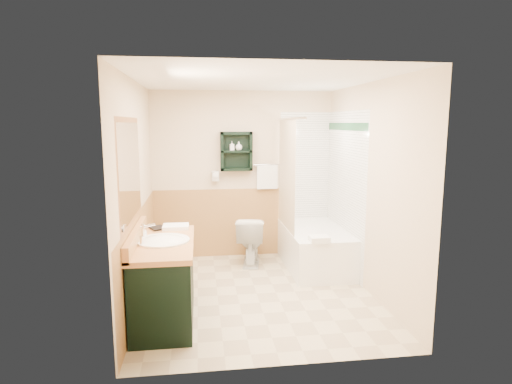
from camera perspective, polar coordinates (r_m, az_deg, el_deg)
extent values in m
plane|color=beige|center=(5.07, 0.08, -13.39)|extent=(3.00, 3.00, 0.00)
cube|color=beige|center=(6.23, -1.80, 2.31)|extent=(2.60, 0.04, 2.40)
cube|color=beige|center=(4.75, -15.91, -0.21)|extent=(0.04, 3.00, 2.40)
cube|color=beige|center=(5.09, 14.99, 0.44)|extent=(0.04, 3.00, 2.40)
cube|color=white|center=(4.70, 0.09, 14.97)|extent=(2.60, 3.00, 0.04)
cube|color=black|center=(6.08, -2.65, 5.44)|extent=(0.45, 0.15, 0.55)
cylinder|color=silver|center=(5.51, 4.56, 9.72)|extent=(0.03, 1.60, 0.03)
cube|color=black|center=(4.43, -12.12, -11.43)|extent=(0.59, 1.26, 0.80)
cube|color=white|center=(5.96, 7.86, -7.26)|extent=(0.80, 1.50, 0.54)
imported|color=white|center=(5.99, -0.71, -6.45)|extent=(0.49, 0.73, 0.66)
cube|color=white|center=(4.78, -10.64, -4.57)|extent=(0.28, 0.22, 0.04)
imported|color=black|center=(4.76, -13.88, -3.73)|extent=(0.14, 0.08, 0.20)
cube|color=white|center=(5.21, 8.42, -6.22)|extent=(0.23, 0.19, 0.07)
imported|color=white|center=(6.07, -3.23, 5.85)|extent=(0.07, 0.13, 0.06)
imported|color=white|center=(6.07, -2.30, 6.04)|extent=(0.12, 0.14, 0.10)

